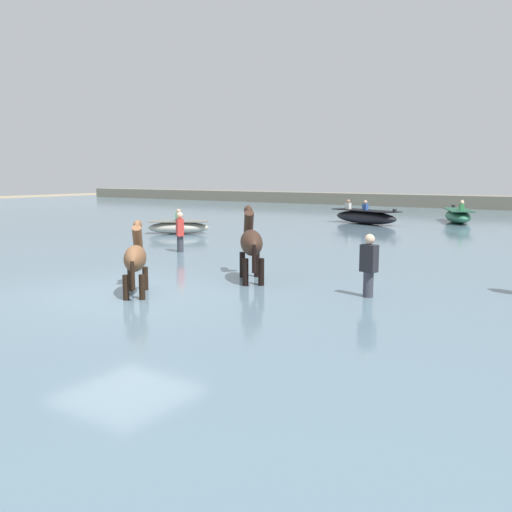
% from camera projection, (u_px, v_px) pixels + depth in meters
% --- Properties ---
extents(ground_plane, '(120.00, 120.00, 0.00)m').
position_uv_depth(ground_plane, '(125.00, 313.00, 10.91)').
color(ground_plane, gray).
extents(water_surface, '(90.00, 90.00, 0.38)m').
position_uv_depth(water_surface, '(338.00, 248.00, 19.11)').
color(water_surface, slate).
rests_on(water_surface, ground).
extents(horse_lead_dark_bay, '(1.44, 1.66, 2.04)m').
position_uv_depth(horse_lead_dark_bay, '(251.00, 244.00, 12.21)').
color(horse_lead_dark_bay, '#382319').
rests_on(horse_lead_dark_bay, ground).
extents(horse_trailing_bay, '(1.32, 1.45, 1.82)m').
position_uv_depth(horse_trailing_bay, '(136.00, 260.00, 10.82)').
color(horse_trailing_bay, brown).
rests_on(horse_trailing_bay, ground).
extents(boat_far_offshore, '(3.96, 2.42, 1.16)m').
position_uv_depth(boat_far_offshore, '(365.00, 217.00, 26.63)').
color(boat_far_offshore, black).
rests_on(boat_far_offshore, water_surface).
extents(boat_near_starboard, '(2.54, 2.17, 1.01)m').
position_uv_depth(boat_near_starboard, '(179.00, 227.00, 22.14)').
color(boat_near_starboard, '#B2AD9E').
rests_on(boat_near_starboard, water_surface).
extents(boat_mid_channel, '(2.42, 3.84, 1.15)m').
position_uv_depth(boat_mid_channel, '(458.00, 216.00, 27.36)').
color(boat_mid_channel, '#337556').
rests_on(boat_mid_channel, water_surface).
extents(person_onlooker_left, '(0.38, 0.35, 1.63)m').
position_uv_depth(person_onlooker_left, '(180.00, 236.00, 16.85)').
color(person_onlooker_left, '#383842').
rests_on(person_onlooker_left, ground).
extents(person_wading_mid, '(0.36, 0.27, 1.63)m').
position_uv_depth(person_wading_mid, '(369.00, 272.00, 10.59)').
color(person_wading_mid, '#383842').
rests_on(person_wading_mid, ground).
extents(far_shoreline, '(80.00, 2.40, 1.31)m').
position_uv_depth(far_shoreline, '(481.00, 205.00, 38.73)').
color(far_shoreline, '#706B5B').
rests_on(far_shoreline, ground).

